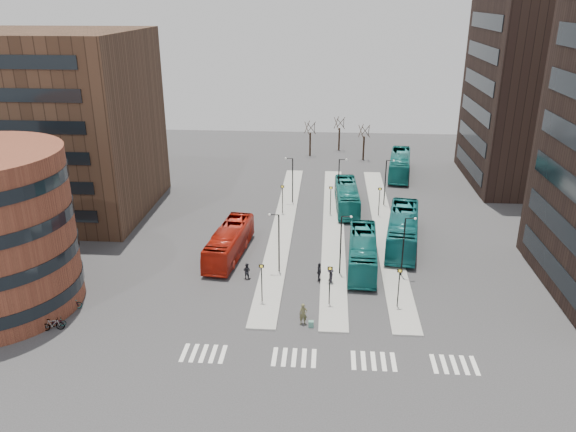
# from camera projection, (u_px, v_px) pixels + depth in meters

# --- Properties ---
(ground) EXTENTS (160.00, 160.00, 0.00)m
(ground) POSITION_uv_depth(u_px,v_px,m) (305.00, 393.00, 38.93)
(ground) COLOR #2D2D30
(ground) RESTS_ON ground
(island_left) EXTENTS (2.50, 45.00, 0.15)m
(island_left) POSITION_uv_depth(u_px,v_px,m) (283.00, 226.00, 67.02)
(island_left) COLOR gray
(island_left) RESTS_ON ground
(island_mid) EXTENTS (2.50, 45.00, 0.15)m
(island_mid) POSITION_uv_depth(u_px,v_px,m) (333.00, 227.00, 66.61)
(island_mid) COLOR gray
(island_mid) RESTS_ON ground
(island_right) EXTENTS (2.50, 45.00, 0.15)m
(island_right) POSITION_uv_depth(u_px,v_px,m) (384.00, 228.00, 66.19)
(island_right) COLOR gray
(island_right) RESTS_ON ground
(suitcase) EXTENTS (0.44, 0.36, 0.54)m
(suitcase) POSITION_uv_depth(u_px,v_px,m) (311.00, 324.00, 46.58)
(suitcase) COLOR #1C3B9C
(suitcase) RESTS_ON ground
(red_bus) EXTENTS (3.82, 11.53, 3.15)m
(red_bus) POSITION_uv_depth(u_px,v_px,m) (229.00, 242.00, 58.85)
(red_bus) COLOR #AB1B0D
(red_bus) RESTS_ON ground
(teal_bus_a) EXTENTS (3.25, 11.61, 3.20)m
(teal_bus_a) POSITION_uv_depth(u_px,v_px,m) (362.00, 252.00, 56.54)
(teal_bus_a) COLOR #136260
(teal_bus_a) RESTS_ON ground
(teal_bus_b) EXTENTS (3.09, 11.51, 3.18)m
(teal_bus_b) POSITION_uv_depth(u_px,v_px,m) (347.00, 197.00, 72.03)
(teal_bus_b) COLOR #16706B
(teal_bus_b) RESTS_ON ground
(teal_bus_c) EXTENTS (4.96, 13.34, 3.63)m
(teal_bus_c) POSITION_uv_depth(u_px,v_px,m) (403.00, 230.00, 61.41)
(teal_bus_c) COLOR #146466
(teal_bus_c) RESTS_ON ground
(teal_bus_d) EXTENTS (4.56, 12.58, 3.43)m
(teal_bus_d) POSITION_uv_depth(u_px,v_px,m) (400.00, 165.00, 85.35)
(teal_bus_d) COLOR #156D6A
(teal_bus_d) RESTS_ON ground
(traveller) EXTENTS (0.75, 0.55, 1.88)m
(traveller) POSITION_uv_depth(u_px,v_px,m) (303.00, 314.00, 46.76)
(traveller) COLOR brown
(traveller) RESTS_ON ground
(commuter_a) EXTENTS (0.96, 0.86, 1.63)m
(commuter_a) POSITION_uv_depth(u_px,v_px,m) (247.00, 271.00, 54.36)
(commuter_a) COLOR black
(commuter_a) RESTS_ON ground
(commuter_b) EXTENTS (0.54, 1.12, 1.87)m
(commuter_b) POSITION_uv_depth(u_px,v_px,m) (319.00, 272.00, 53.90)
(commuter_b) COLOR black
(commuter_b) RESTS_ON ground
(commuter_c) EXTENTS (0.85, 1.15, 1.59)m
(commuter_c) POSITION_uv_depth(u_px,v_px,m) (330.00, 276.00, 53.33)
(commuter_c) COLOR black
(commuter_c) RESTS_ON ground
(bicycle_near) EXTENTS (1.62, 1.01, 0.80)m
(bicycle_near) POSITION_uv_depth(u_px,v_px,m) (56.00, 323.00, 46.54)
(bicycle_near) COLOR gray
(bicycle_near) RESTS_ON ground
(bicycle_mid) EXTENTS (1.91, 0.97, 1.10)m
(bicycle_mid) POSITION_uv_depth(u_px,v_px,m) (53.00, 325.00, 45.98)
(bicycle_mid) COLOR gray
(bicycle_mid) RESTS_ON ground
(bicycle_far) EXTENTS (2.02, 1.23, 1.00)m
(bicycle_far) POSITION_uv_depth(u_px,v_px,m) (71.00, 304.00, 49.11)
(bicycle_far) COLOR gray
(bicycle_far) RESTS_ON ground
(crosswalk_stripes) EXTENTS (22.35, 2.40, 0.01)m
(crosswalk_stripes) POSITION_uv_depth(u_px,v_px,m) (330.00, 359.00, 42.52)
(crosswalk_stripes) COLOR silver
(crosswalk_stripes) RESTS_ON ground
(office_block) EXTENTS (25.00, 20.12, 22.00)m
(office_block) POSITION_uv_depth(u_px,v_px,m) (42.00, 124.00, 68.79)
(office_block) COLOR #452E20
(office_block) RESTS_ON ground
(tower_far) EXTENTS (20.12, 20.00, 30.00)m
(tower_far) POSITION_uv_depth(u_px,v_px,m) (553.00, 78.00, 77.63)
(tower_far) COLOR black
(tower_far) RESTS_ON ground
(sign_poles) EXTENTS (12.45, 22.12, 3.65)m
(sign_poles) POSITION_uv_depth(u_px,v_px,m) (330.00, 232.00, 59.28)
(sign_poles) COLOR black
(sign_poles) RESTS_ON ground
(lamp_posts) EXTENTS (14.04, 20.24, 6.12)m
(lamp_posts) POSITION_uv_depth(u_px,v_px,m) (340.00, 205.00, 63.43)
(lamp_posts) COLOR black
(lamp_posts) RESTS_ON ground
(bare_trees) EXTENTS (10.97, 8.14, 5.90)m
(bare_trees) POSITION_uv_depth(u_px,v_px,m) (338.00, 140.00, 95.91)
(bare_trees) COLOR black
(bare_trees) RESTS_ON ground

